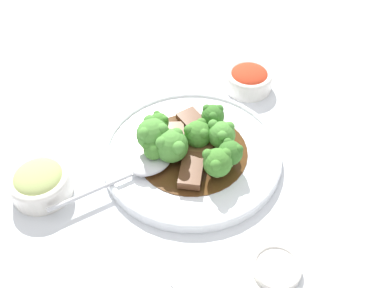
# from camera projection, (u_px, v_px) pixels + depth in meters

# --- Properties ---
(ground_plane) EXTENTS (4.00, 4.00, 0.00)m
(ground_plane) POSITION_uv_depth(u_px,v_px,m) (192.00, 158.00, 0.77)
(ground_plane) COLOR silver
(main_plate) EXTENTS (0.30, 0.30, 0.02)m
(main_plate) POSITION_uv_depth(u_px,v_px,m) (192.00, 154.00, 0.76)
(main_plate) COLOR white
(main_plate) RESTS_ON ground_plane
(beef_strip_0) EXTENTS (0.03, 0.05, 0.01)m
(beef_strip_0) POSITION_uv_depth(u_px,v_px,m) (210.00, 157.00, 0.73)
(beef_strip_0) COLOR brown
(beef_strip_0) RESTS_ON main_plate
(beef_strip_1) EXTENTS (0.06, 0.05, 0.01)m
(beef_strip_1) POSITION_uv_depth(u_px,v_px,m) (194.00, 153.00, 0.74)
(beef_strip_1) COLOR brown
(beef_strip_1) RESTS_ON main_plate
(beef_strip_2) EXTENTS (0.07, 0.08, 0.01)m
(beef_strip_2) POSITION_uv_depth(u_px,v_px,m) (192.00, 170.00, 0.71)
(beef_strip_2) COLOR #56331E
(beef_strip_2) RESTS_ON main_plate
(beef_strip_3) EXTENTS (0.04, 0.06, 0.01)m
(beef_strip_3) POSITION_uv_depth(u_px,v_px,m) (193.00, 122.00, 0.79)
(beef_strip_3) COLOR #56331E
(beef_strip_3) RESTS_ON main_plate
(beef_strip_4) EXTENTS (0.06, 0.08, 0.01)m
(beef_strip_4) POSITION_uv_depth(u_px,v_px,m) (175.00, 137.00, 0.77)
(beef_strip_4) COLOR brown
(beef_strip_4) RESTS_ON main_plate
(broccoli_floret_0) EXTENTS (0.04, 0.04, 0.05)m
(broccoli_floret_0) POSITION_uv_depth(u_px,v_px,m) (213.00, 116.00, 0.76)
(broccoli_floret_0) COLOR #8EB756
(broccoli_floret_0) RESTS_ON main_plate
(broccoli_floret_1) EXTENTS (0.06, 0.06, 0.06)m
(broccoli_floret_1) POSITION_uv_depth(u_px,v_px,m) (173.00, 147.00, 0.71)
(broccoli_floret_1) COLOR #8EB756
(broccoli_floret_1) RESTS_ON main_plate
(broccoli_floret_2) EXTENTS (0.04, 0.04, 0.05)m
(broccoli_floret_2) POSITION_uv_depth(u_px,v_px,m) (230.00, 153.00, 0.71)
(broccoli_floret_2) COLOR #7FA84C
(broccoli_floret_2) RESTS_ON main_plate
(broccoli_floret_3) EXTENTS (0.05, 0.05, 0.05)m
(broccoli_floret_3) POSITION_uv_depth(u_px,v_px,m) (222.00, 134.00, 0.73)
(broccoli_floret_3) COLOR #7FA84C
(broccoli_floret_3) RESTS_ON main_plate
(broccoli_floret_4) EXTENTS (0.05, 0.05, 0.05)m
(broccoli_floret_4) POSITION_uv_depth(u_px,v_px,m) (198.00, 134.00, 0.74)
(broccoli_floret_4) COLOR #7FA84C
(broccoli_floret_4) RESTS_ON main_plate
(broccoli_floret_5) EXTENTS (0.05, 0.05, 0.06)m
(broccoli_floret_5) POSITION_uv_depth(u_px,v_px,m) (153.00, 134.00, 0.73)
(broccoli_floret_5) COLOR #8EB756
(broccoli_floret_5) RESTS_ON main_plate
(broccoli_floret_6) EXTENTS (0.05, 0.05, 0.05)m
(broccoli_floret_6) POSITION_uv_depth(u_px,v_px,m) (218.00, 162.00, 0.69)
(broccoli_floret_6) COLOR #8EB756
(broccoli_floret_6) RESTS_ON main_plate
(broccoli_floret_7) EXTENTS (0.03, 0.03, 0.04)m
(broccoli_floret_7) POSITION_uv_depth(u_px,v_px,m) (154.00, 149.00, 0.72)
(broccoli_floret_7) COLOR #7FA84C
(broccoli_floret_7) RESTS_ON main_plate
(broccoli_floret_8) EXTENTS (0.03, 0.03, 0.04)m
(broccoli_floret_8) POSITION_uv_depth(u_px,v_px,m) (159.00, 122.00, 0.77)
(broccoli_floret_8) COLOR #7FA84C
(broccoli_floret_8) RESTS_ON main_plate
(serving_spoon) EXTENTS (0.21, 0.05, 0.01)m
(serving_spoon) POSITION_uv_depth(u_px,v_px,m) (144.00, 168.00, 0.72)
(serving_spoon) COLOR silver
(serving_spoon) RESTS_ON main_plate
(side_bowl_kimchi) EXTENTS (0.09, 0.09, 0.04)m
(side_bowl_kimchi) POSITION_uv_depth(u_px,v_px,m) (249.00, 79.00, 0.88)
(side_bowl_kimchi) COLOR white
(side_bowl_kimchi) RESTS_ON ground_plane
(side_bowl_appetizer) EXTENTS (0.10, 0.10, 0.05)m
(side_bowl_appetizer) POSITION_uv_depth(u_px,v_px,m) (40.00, 182.00, 0.70)
(side_bowl_appetizer) COLOR white
(side_bowl_appetizer) RESTS_ON ground_plane
(sauce_dish) EXTENTS (0.07, 0.07, 0.01)m
(sauce_dish) POSITION_uv_depth(u_px,v_px,m) (277.00, 268.00, 0.62)
(sauce_dish) COLOR white
(sauce_dish) RESTS_ON ground_plane
(paper_napkin) EXTENTS (0.11, 0.10, 0.01)m
(paper_napkin) POSITION_uv_depth(u_px,v_px,m) (216.00, 285.00, 0.60)
(paper_napkin) COLOR silver
(paper_napkin) RESTS_ON ground_plane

